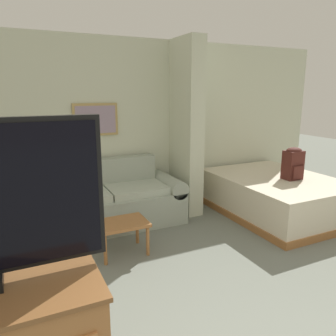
{
  "coord_description": "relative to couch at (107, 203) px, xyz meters",
  "views": [
    {
      "loc": [
        -1.45,
        -0.58,
        1.85
      ],
      "look_at": [
        0.01,
        2.47,
        1.05
      ],
      "focal_mm": 35.0,
      "sensor_mm": 36.0,
      "label": 1
    }
  ],
  "objects": [
    {
      "name": "bed",
      "position": [
        2.47,
        -0.64,
        -0.04
      ],
      "size": [
        1.56,
        2.04,
        0.57
      ],
      "color": "#996033",
      "rests_on": "ground_plane"
    },
    {
      "name": "side_table",
      "position": [
        -1.18,
        -0.08,
        0.12
      ],
      "size": [
        0.39,
        0.39,
        0.56
      ],
      "color": "#996033",
      "rests_on": "ground_plane"
    },
    {
      "name": "wall_partition_pillar",
      "position": [
        1.29,
        0.08,
        0.97
      ],
      "size": [
        0.24,
        0.69,
        2.6
      ],
      "color": "beige",
      "rests_on": "ground_plane"
    },
    {
      "name": "couch",
      "position": [
        0.0,
        0.0,
        0.0
      ],
      "size": [
        2.12,
        0.84,
        0.9
      ],
      "color": "#99A393",
      "rests_on": "ground_plane"
    },
    {
      "name": "coffee_table",
      "position": [
        -0.06,
        -0.89,
        -0.0
      ],
      "size": [
        0.57,
        0.42,
        0.39
      ],
      "color": "#996033",
      "rests_on": "ground_plane"
    },
    {
      "name": "table_lamp",
      "position": [
        -1.18,
        -0.08,
        0.51
      ],
      "size": [
        0.33,
        0.33,
        0.43
      ],
      "color": "tan",
      "rests_on": "side_table"
    },
    {
      "name": "wall_back",
      "position": [
        0.35,
        0.48,
        0.96
      ],
      "size": [
        7.37,
        0.16,
        2.6
      ],
      "color": "beige",
      "rests_on": "ground_plane"
    },
    {
      "name": "backpack",
      "position": [
        2.59,
        -0.84,
        0.49
      ],
      "size": [
        0.26,
        0.23,
        0.48
      ],
      "color": "#471E19",
      "rests_on": "bed"
    }
  ]
}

